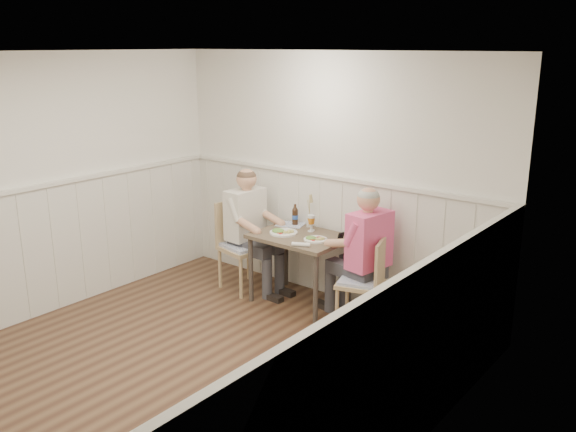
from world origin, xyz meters
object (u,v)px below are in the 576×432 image
object	(u,v)px
diner_cream	(248,238)
beer_bottle	(295,216)
dining_table	(300,244)
chair_right	(366,279)
chair_left	(241,242)
grass_vase	(309,211)
man_in_pink	(365,265)

from	to	relation	value
diner_cream	beer_bottle	xyz separation A→B (m)	(0.44, 0.28, 0.27)
dining_table	chair_right	world-z (taller)	chair_right
dining_table	chair_right	distance (m)	0.85
chair_left	beer_bottle	world-z (taller)	chair_left
dining_table	grass_vase	distance (m)	0.41
chair_right	chair_left	xyz separation A→B (m)	(-1.61, -0.03, 0.05)
beer_bottle	grass_vase	xyz separation A→B (m)	(0.16, 0.03, 0.07)
man_in_pink	grass_vase	xyz separation A→B (m)	(-0.87, 0.24, 0.34)
chair_left	diner_cream	distance (m)	0.09
man_in_pink	beer_bottle	size ratio (longest dim) A/B	5.90
chair_right	diner_cream	bearing A→B (deg)	179.43
man_in_pink	grass_vase	bearing A→B (deg)	164.41
chair_left	man_in_pink	world-z (taller)	man_in_pink
chair_right	chair_left	world-z (taller)	chair_left
dining_table	beer_bottle	xyz separation A→B (m)	(-0.27, 0.26, 0.20)
man_in_pink	diner_cream	world-z (taller)	diner_cream
chair_left	grass_vase	distance (m)	0.85
chair_left	man_in_pink	distance (m)	1.54
grass_vase	chair_right	bearing A→B (deg)	-19.23
chair_right	grass_vase	distance (m)	1.09
man_in_pink	chair_left	bearing A→B (deg)	-175.63
man_in_pink	beer_bottle	world-z (taller)	man_in_pink
chair_right	beer_bottle	world-z (taller)	beer_bottle
dining_table	chair_left	size ratio (longest dim) A/B	0.96
chair_left	chair_right	bearing A→B (deg)	1.13
man_in_pink	dining_table	bearing A→B (deg)	-176.27
chair_left	man_in_pink	xyz separation A→B (m)	(1.54, 0.12, 0.04)
chair_left	beer_bottle	size ratio (longest dim) A/B	4.22
diner_cream	grass_vase	distance (m)	0.76
dining_table	diner_cream	xyz separation A→B (m)	(-0.71, -0.02, -0.07)
chair_right	beer_bottle	size ratio (longest dim) A/B	3.80
man_in_pink	diner_cream	distance (m)	1.47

